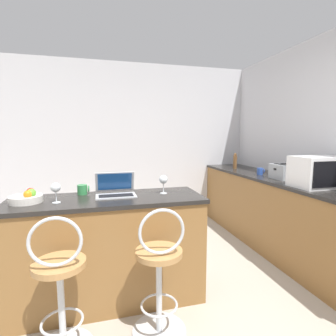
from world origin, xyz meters
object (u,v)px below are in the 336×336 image
object	(u,v)px
laptop	(116,189)
wine_glass_tall	(163,180)
wine_glass_short	(56,188)
bar_stool_far	(159,276)
pepper_mill	(235,161)
mug_green	(83,190)
microwave	(318,172)
toaster	(284,172)
bar_stool_near	(60,290)
mug_blue	(260,171)
fruit_bowl	(27,198)

from	to	relation	value
laptop	wine_glass_tall	xyz separation A→B (m)	(0.43, -0.04, 0.07)
laptop	wine_glass_short	world-z (taller)	laptop
bar_stool_far	pepper_mill	bearing A→B (deg)	49.71
mug_green	wine_glass_short	bearing A→B (deg)	-125.13
microwave	wine_glass_short	world-z (taller)	microwave
laptop	wine_glass_short	xyz separation A→B (m)	(-0.47, -0.15, 0.07)
bar_stool_far	mug_green	xyz separation A→B (m)	(-0.54, 0.71, 0.52)
wine_glass_short	toaster	bearing A→B (deg)	11.42
bar_stool_far	mug_green	world-z (taller)	mug_green
bar_stool_near	mug_blue	xyz separation A→B (m)	(2.36, 1.33, 0.52)
laptop	mug_green	bearing A→B (deg)	158.71
microwave	wine_glass_tall	xyz separation A→B (m)	(-1.60, 0.12, -0.03)
wine_glass_short	fruit_bowl	xyz separation A→B (m)	(-0.23, 0.07, -0.08)
bar_stool_near	bar_stool_far	size ratio (longest dim) A/B	1.00
mug_blue	bar_stool_far	bearing A→B (deg)	-142.01
bar_stool_far	pepper_mill	world-z (taller)	pepper_mill
wine_glass_tall	wine_glass_short	bearing A→B (deg)	-173.19
microwave	pepper_mill	distance (m)	1.57
mug_blue	mug_green	size ratio (longest dim) A/B	0.92
toaster	fruit_bowl	distance (m)	2.75
microwave	fruit_bowl	bearing A→B (deg)	178.23
laptop	mug_blue	distance (m)	2.09
fruit_bowl	mug_blue	distance (m)	2.77
bar_stool_far	mug_blue	world-z (taller)	mug_blue
pepper_mill	bar_stool_near	bearing A→B (deg)	-139.75
bar_stool_far	wine_glass_short	xyz separation A→B (m)	(-0.73, 0.45, 0.59)
laptop	mug_green	distance (m)	0.31
mug_green	fruit_bowl	bearing A→B (deg)	-155.35
wine_glass_short	mug_blue	world-z (taller)	wine_glass_short
bar_stool_far	mug_blue	xyz separation A→B (m)	(1.70, 1.33, 0.52)
bar_stool_near	fruit_bowl	distance (m)	0.79
wine_glass_short	mug_blue	bearing A→B (deg)	19.96
bar_stool_near	mug_blue	bearing A→B (deg)	29.29
bar_stool_near	wine_glass_tall	world-z (taller)	wine_glass_tall
laptop	mug_green	size ratio (longest dim) A/B	3.29
mug_green	toaster	bearing A→B (deg)	5.97
microwave	wine_glass_short	size ratio (longest dim) A/B	3.15
fruit_bowl	mug_blue	xyz separation A→B (m)	(2.65, 0.81, 0.01)
microwave	toaster	world-z (taller)	microwave
microwave	fruit_bowl	xyz separation A→B (m)	(-2.72, 0.08, -0.12)
bar_stool_near	mug_green	world-z (taller)	mug_green
wine_glass_short	mug_blue	xyz separation A→B (m)	(2.43, 0.88, -0.07)
bar_stool_near	microwave	distance (m)	2.55
pepper_mill	fruit_bowl	xyz separation A→B (m)	(-2.65, -1.48, -0.08)
laptop	pepper_mill	bearing A→B (deg)	35.67
bar_stool_far	mug_blue	bearing A→B (deg)	37.99
wine_glass_short	mug_blue	distance (m)	2.58
bar_stool_near	wine_glass_short	world-z (taller)	wine_glass_short
bar_stool_near	mug_blue	distance (m)	2.76
bar_stool_far	pepper_mill	size ratio (longest dim) A/B	3.93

